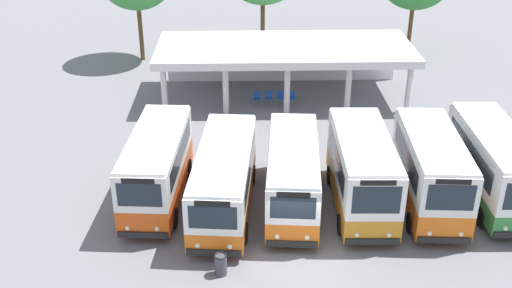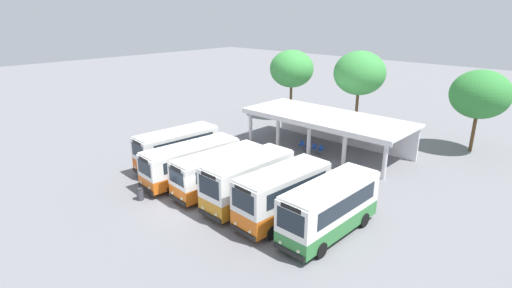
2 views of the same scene
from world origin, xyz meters
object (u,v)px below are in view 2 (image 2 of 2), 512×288
waiting_chair_middle_seat (314,147)px  waiting_chair_fourth_seat (320,149)px  city_bus_far_end_green (330,206)px  city_bus_second_in_row (191,161)px  city_bus_nearest_orange (177,148)px  city_bus_fourth_amber (248,180)px  waiting_chair_second_from_end (308,146)px  litter_bin_apron (140,194)px  city_bus_middle_cream (220,170)px  city_bus_fifth_blue (283,193)px  waiting_chair_end_by_column (301,144)px

waiting_chair_middle_seat → waiting_chair_fourth_seat: bearing=1.8°
city_bus_far_end_green → city_bus_second_in_row: bearing=-176.9°
city_bus_nearest_orange → waiting_chair_middle_seat: 12.72m
city_bus_fourth_amber → waiting_chair_fourth_seat: 12.14m
city_bus_nearest_orange → city_bus_second_in_row: bearing=-16.4°
waiting_chair_second_from_end → city_bus_nearest_orange: bearing=-116.7°
litter_bin_apron → city_bus_middle_cream: bearing=57.1°
city_bus_fifth_blue → waiting_chair_end_by_column: (-7.36, 11.83, -1.38)m
city_bus_fourth_amber → waiting_chair_end_by_column: (-4.32, 11.79, -1.39)m
waiting_chair_fourth_seat → city_bus_fifth_blue: bearing=-66.4°
city_bus_far_end_green → city_bus_fourth_amber: bearing=-174.4°
city_bus_nearest_orange → waiting_chair_fourth_seat: (6.96, 11.03, -1.29)m
city_bus_fourth_amber → city_bus_fifth_blue: bearing=-0.7°
waiting_chair_end_by_column → waiting_chair_second_from_end: 0.72m
city_bus_far_end_green → litter_bin_apron: city_bus_far_end_green is taller
waiting_chair_second_from_end → waiting_chair_fourth_seat: bearing=1.0°
city_bus_far_end_green → litter_bin_apron: bearing=-156.9°
city_bus_middle_cream → city_bus_fourth_amber: bearing=-2.9°
city_bus_fifth_blue → litter_bin_apron: (-9.18, -4.59, -1.45)m
waiting_chair_fourth_seat → city_bus_second_in_row: bearing=-108.2°
city_bus_far_end_green → waiting_chair_end_by_column: (-10.40, 11.20, -1.32)m
city_bus_far_end_green → waiting_chair_middle_seat: (-8.97, 11.25, -1.32)m
city_bus_second_in_row → city_bus_fourth_amber: city_bus_fourth_amber is taller
waiting_chair_middle_seat → waiting_chair_fourth_seat: (0.72, 0.02, 0.00)m
city_bus_second_in_row → litter_bin_apron: city_bus_second_in_row is taller
waiting_chair_middle_seat → waiting_chair_end_by_column: bearing=-178.0°
waiting_chair_fourth_seat → litter_bin_apron: 16.97m
city_bus_fourth_amber → waiting_chair_fourth_seat: city_bus_fourth_amber is taller
city_bus_middle_cream → waiting_chair_fourth_seat: size_ratio=8.71×
waiting_chair_second_from_end → city_bus_fifth_blue: bearing=-60.8°
city_bus_second_in_row → city_bus_fifth_blue: size_ratio=1.18×
city_bus_nearest_orange → waiting_chair_end_by_column: 12.03m
city_bus_middle_cream → city_bus_far_end_green: (9.13, 0.44, 0.16)m
city_bus_fifth_blue → city_bus_far_end_green: bearing=11.6°
city_bus_second_in_row → waiting_chair_fourth_seat: size_ratio=9.40×
waiting_chair_second_from_end → waiting_chair_middle_seat: same height
city_bus_second_in_row → city_bus_fourth_amber: bearing=0.6°
waiting_chair_end_by_column → litter_bin_apron: litter_bin_apron is taller
city_bus_second_in_row → waiting_chair_fourth_seat: (3.92, 11.93, -1.14)m
city_bus_fifth_blue → city_bus_nearest_orange: bearing=175.9°
city_bus_middle_cream → waiting_chair_middle_seat: (0.16, 11.69, -1.16)m
city_bus_far_end_green → waiting_chair_fourth_seat: 14.03m
city_bus_fifth_blue → litter_bin_apron: size_ratio=7.65×
city_bus_second_in_row → litter_bin_apron: size_ratio=8.98×
city_bus_fourth_amber → waiting_chair_end_by_column: size_ratio=8.05×
city_bus_fifth_blue → waiting_chair_second_from_end: city_bus_fifth_blue is taller
waiting_chair_second_from_end → litter_bin_apron: size_ratio=0.96×
waiting_chair_second_from_end → waiting_chair_middle_seat: (0.72, 0.00, 0.00)m
waiting_chair_second_from_end → litter_bin_apron: 16.67m
city_bus_fifth_blue → city_bus_far_end_green: size_ratio=0.92×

